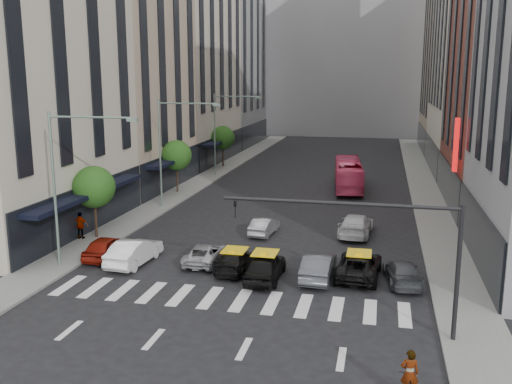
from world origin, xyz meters
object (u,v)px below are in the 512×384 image
Objects in this scene: streetlamp_near at (68,169)px; pedestrian_far at (81,226)px; streetlamp_far at (223,123)px; streetlamp_mid at (170,139)px; car_red at (106,247)px; taxi_center at (265,266)px; car_white_front at (134,251)px; bus at (348,175)px; taxi_left at (235,261)px.

streetlamp_near reaches higher than pedestrian_far.
pedestrian_far is (-2.56, -26.66, -4.83)m from streetlamp_far.
streetlamp_mid is (0.00, 16.00, 0.00)m from streetlamp_near.
streetlamp_mid reaches higher than car_red.
car_red is at bearing -8.81° from taxi_center.
pedestrian_far reaches higher than car_white_front.
car_red is 28.53m from bus.
streetlamp_near is at bearing 67.51° from car_red.
streetlamp_mid reaches higher than taxi_center.
taxi_left is 2.27m from taxi_center.
streetlamp_near is at bearing 109.47° from pedestrian_far.
taxi_center is at bearing 169.08° from car_red.
car_white_front is at bearing 161.29° from car_red.
taxi_left is 2.27× the size of pedestrian_far.
bus is (14.11, -4.47, -4.43)m from streetlamp_far.
streetlamp_mid is 11.98m from pedestrian_far.
car_white_front is (3.04, -14.37, -5.13)m from streetlamp_mid.
bus is (13.26, 25.25, 0.78)m from car_red.
car_white_front is at bearing -84.28° from streetlamp_far.
streetlamp_far reaches higher than bus.
car_red is at bearing -3.98° from taxi_left.
pedestrian_far is at bearing -95.48° from streetlamp_far.
bus reaches higher than car_red.
streetlamp_near is 2.14× the size of taxi_left.
streetlamp_far is (0.00, 32.00, 0.00)m from streetlamp_near.
streetlamp_near is at bearing 3.40° from taxi_center.
taxi_center is at bearing 3.47° from streetlamp_near.
streetlamp_far is 0.85× the size of bus.
taxi_center is at bearing 177.09° from car_white_front.
car_white_front is 6.19m from taxi_left.
taxi_center is at bearing -53.73° from streetlamp_mid.
bus is (14.11, 11.53, -4.43)m from streetlamp_mid.
car_white_front is 0.44× the size of bus.
bus is (11.06, 25.90, 0.71)m from car_white_front.
streetlamp_near is at bearing 57.55° from bus.
streetlamp_mid is at bearing -74.37° from car_white_front.
car_white_front reaches higher than car_red.
pedestrian_far is at bearing 47.77° from bus.
bus reaches higher than taxi_left.
car_white_front is 8.25m from taxi_center.
streetlamp_near is 1.00× the size of streetlamp_far.
streetlamp_far reaches higher than car_white_front.
car_red is at bearing -86.48° from streetlamp_mid.
car_red is (0.84, -29.72, -5.21)m from streetlamp_far.
streetlamp_mid is 0.85× the size of bus.
taxi_left is 26.26m from bus.
streetlamp_near is at bearing 31.79° from car_white_front.
streetlamp_far is 2.21× the size of car_red.
pedestrian_far is (-16.66, -22.19, -0.40)m from bus.
pedestrian_far is (-11.79, 3.60, 0.47)m from taxi_left.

